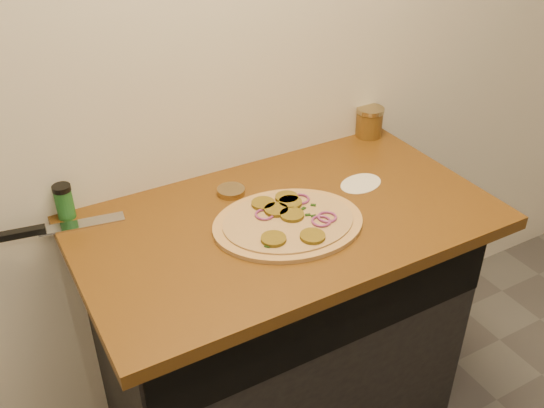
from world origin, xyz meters
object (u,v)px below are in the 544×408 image
chefs_knife (50,229)px  spice_shaker (64,201)px  pizza (288,222)px  salsa_jar (369,122)px

chefs_knife → spice_shaker: spice_shaker is taller
chefs_knife → spice_shaker: bearing=38.3°
pizza → salsa_jar: bearing=32.6°
chefs_knife → salsa_jar: salsa_jar is taller
chefs_knife → pizza: bearing=-27.0°
salsa_jar → spice_shaker: 1.07m
pizza → salsa_jar: salsa_jar is taller
pizza → salsa_jar: size_ratio=4.58×
spice_shaker → chefs_knife: bearing=-141.7°
salsa_jar → spice_shaker: salsa_jar is taller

